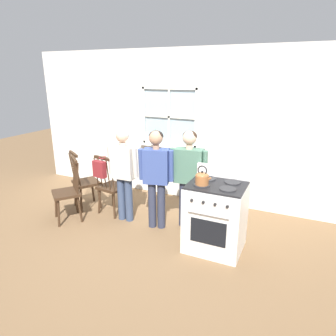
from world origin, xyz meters
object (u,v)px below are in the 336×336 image
at_px(potted_plant, 155,140).
at_px(chair_center_cluster, 68,193).
at_px(chair_near_wall, 85,183).
at_px(handbag, 100,169).
at_px(person_teen_center, 156,171).
at_px(person_elderly_left, 124,168).
at_px(kettle, 202,178).
at_px(chair_by_window, 112,187).
at_px(person_adult_right, 189,170).
at_px(stove, 216,216).

bearing_deg(potted_plant, chair_center_cluster, -116.00).
distance_m(chair_near_wall, handbag, 0.68).
bearing_deg(person_teen_center, person_elderly_left, 165.05).
distance_m(chair_center_cluster, kettle, 2.27).
height_order(chair_by_window, potted_plant, potted_plant).
bearing_deg(chair_near_wall, person_adult_right, -143.86).
distance_m(chair_center_cluster, potted_plant, 1.85).
height_order(chair_near_wall, person_adult_right, person_adult_right).
height_order(chair_near_wall, stove, stove).
height_order(person_elderly_left, handbag, person_elderly_left).
relative_size(stove, kettle, 4.39).
height_order(kettle, potted_plant, potted_plant).
bearing_deg(handbag, potted_plant, 76.59).
bearing_deg(stove, person_teen_center, 168.88).
bearing_deg(chair_center_cluster, chair_by_window, 84.12).
bearing_deg(person_adult_right, person_elderly_left, -172.66).
distance_m(person_adult_right, potted_plant, 1.44).
height_order(chair_center_cluster, person_teen_center, person_teen_center).
relative_size(person_adult_right, kettle, 6.07).
bearing_deg(person_elderly_left, chair_by_window, 158.85).
bearing_deg(person_adult_right, kettle, -60.08).
bearing_deg(person_elderly_left, chair_near_wall, 171.68).
xyz_separation_m(stove, handbag, (-1.91, 0.09, 0.38)).
relative_size(chair_by_window, chair_center_cluster, 1.00).
xyz_separation_m(person_adult_right, kettle, (0.39, -0.55, 0.11)).
relative_size(chair_center_cluster, person_adult_right, 0.68).
height_order(stove, handbag, stove).
relative_size(person_adult_right, potted_plant, 4.84).
relative_size(chair_near_wall, person_elderly_left, 0.69).
bearing_deg(handbag, stove, -2.62).
relative_size(person_elderly_left, person_adult_right, 0.99).
bearing_deg(stove, potted_plant, 139.01).
bearing_deg(person_elderly_left, potted_plant, 91.65).
xyz_separation_m(chair_center_cluster, handbag, (0.46, 0.27, 0.39)).
relative_size(chair_near_wall, kettle, 4.13).
distance_m(chair_by_window, potted_plant, 1.27).
bearing_deg(potted_plant, person_teen_center, -62.29).
xyz_separation_m(person_adult_right, potted_plant, (-1.05, 0.98, 0.17)).
xyz_separation_m(chair_by_window, potted_plant, (0.27, 1.07, 0.61)).
height_order(kettle, handbag, kettle).
distance_m(person_elderly_left, stove, 1.61).
distance_m(kettle, potted_plant, 2.10).
bearing_deg(chair_near_wall, chair_by_window, -145.98).
height_order(person_adult_right, handbag, person_adult_right).
xyz_separation_m(stove, kettle, (-0.16, -0.13, 0.55)).
distance_m(person_teen_center, kettle, 0.88).
bearing_deg(person_adult_right, handbag, -171.59).
bearing_deg(potted_plant, handbag, -103.41).
relative_size(chair_near_wall, handbag, 3.32).
relative_size(person_adult_right, stove, 1.38).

